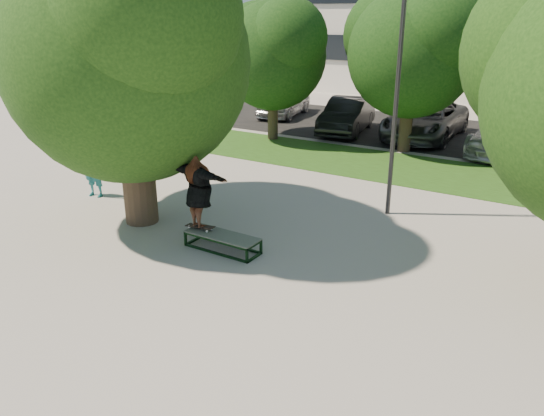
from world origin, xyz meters
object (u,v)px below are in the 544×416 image
Objects in this scene: lamppost at (397,96)px; car_silver_b at (516,132)px; car_dark at (347,115)px; car_grey at (425,120)px; tree_left at (127,45)px; grind_box at (223,242)px; car_silver_a at (284,101)px; bystander at (93,167)px.

car_silver_b is at bearing 79.33° from lamppost.
lamppost reaches higher than car_silver_b.
car_grey is at bearing 1.58° from car_dark.
tree_left is 5.18m from grind_box.
lamppost is 5.72m from grind_box.
car_silver_a is 11.87m from car_silver_b.
car_dark reaches higher than car_silver_a.
tree_left is 13.36m from car_dark.
car_silver_b is (4.04, 13.32, 0.63)m from grind_box.
bystander is at bearing -92.84° from car_silver_a.
bystander is at bearing 169.46° from grind_box.
car_dark is 7.09m from car_silver_b.
car_silver_a is at bearing 132.17° from lamppost.
tree_left is at bearing -104.65° from car_grey.
grind_box is 0.38× the size of car_dark.
lamppost reaches higher than car_grey.
car_silver_b is at bearing -21.19° from car_silver_a.
lamppost is 3.38× the size of bystander.
car_silver_b is (9.54, 12.29, -0.08)m from bystander.
car_grey is at bearing 76.51° from tree_left.
tree_left is 3.94× the size of bystander.
car_silver_b is (3.73, -0.66, 0.02)m from car_grey.
tree_left is 1.26× the size of car_silver_b.
tree_left reaches higher than bystander.
bystander is 15.56m from car_silver_b.
lamppost is at bearing -59.24° from car_silver_a.
lamppost is at bearing -79.30° from car_grey.
car_grey is (5.81, 12.95, -0.11)m from bystander.
car_silver_a is at bearing 169.19° from car_grey.
tree_left is at bearing 172.51° from grind_box.
car_silver_a is at bearing 116.55° from grind_box.
car_grey reaches higher than car_silver_a.
car_silver_b reaches higher than car_silver_a.
bystander reaches higher than car_silver_b.
car_silver_a is 5.06m from car_dark.
car_grey is 1.01× the size of car_silver_b.
tree_left is 14.44m from car_grey.
car_silver_a is 0.80× the size of car_silver_b.
car_silver_b is (7.09, 0.07, 0.05)m from car_dark.
lamppost is (5.29, 3.91, -1.27)m from tree_left.
grind_box is at bearing -7.49° from tree_left.
car_silver_a is at bearing 107.48° from tree_left.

